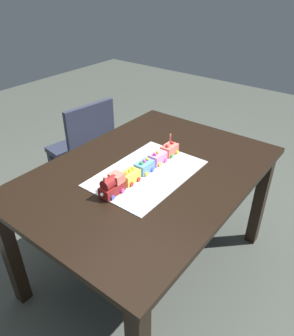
% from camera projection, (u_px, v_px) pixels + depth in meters
% --- Properties ---
extents(ground_plane, '(8.00, 8.00, 0.00)m').
position_uv_depth(ground_plane, '(148.00, 265.00, 2.12)').
color(ground_plane, '#474C44').
extents(dining_table, '(1.40, 1.00, 0.74)m').
position_uv_depth(dining_table, '(149.00, 187.00, 1.78)').
color(dining_table, black).
rests_on(dining_table, ground).
extents(chair, '(0.45, 0.45, 0.86)m').
position_uv_depth(chair, '(85.00, 149.00, 2.48)').
color(chair, '#2D3347').
rests_on(chair, ground).
extents(cake_board, '(0.60, 0.40, 0.00)m').
position_uv_depth(cake_board, '(147.00, 173.00, 1.70)').
color(cake_board, silver).
rests_on(cake_board, dining_table).
extents(cake_locomotive, '(0.14, 0.08, 0.12)m').
position_uv_depth(cake_locomotive, '(112.00, 185.00, 1.52)').
color(cake_locomotive, maroon).
rests_on(cake_locomotive, cake_board).
extents(cake_car_hopper_lemon, '(0.10, 0.08, 0.07)m').
position_uv_depth(cake_car_hopper_lemon, '(130.00, 176.00, 1.61)').
color(cake_car_hopper_lemon, '#F4E04C').
rests_on(cake_car_hopper_lemon, cake_board).
extents(cake_car_flatbed_sky_blue, '(0.10, 0.08, 0.07)m').
position_uv_depth(cake_car_flatbed_sky_blue, '(144.00, 167.00, 1.69)').
color(cake_car_flatbed_sky_blue, '#669EEA').
rests_on(cake_car_flatbed_sky_blue, cake_board).
extents(cake_car_gondola_bubblegum, '(0.10, 0.08, 0.07)m').
position_uv_depth(cake_car_gondola_bubblegum, '(157.00, 158.00, 1.77)').
color(cake_car_gondola_bubblegum, pink).
rests_on(cake_car_gondola_bubblegum, cake_board).
extents(cake_car_caboose_coral, '(0.10, 0.08, 0.07)m').
position_uv_depth(cake_car_caboose_coral, '(169.00, 150.00, 1.85)').
color(cake_car_caboose_coral, '#F27260').
rests_on(cake_car_caboose_coral, cake_board).
extents(birthday_candle, '(0.01, 0.01, 0.06)m').
position_uv_depth(birthday_candle, '(170.00, 138.00, 1.82)').
color(birthday_candle, '#F24C59').
rests_on(birthday_candle, cake_car_caboose_coral).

